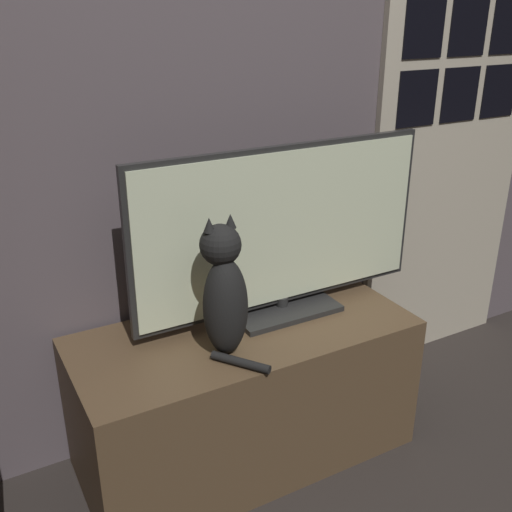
# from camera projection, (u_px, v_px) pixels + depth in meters

# --- Properties ---
(wall_back) EXTENTS (4.80, 0.05, 2.60)m
(wall_back) POSITION_uv_depth(u_px,v_px,m) (200.00, 91.00, 2.02)
(wall_back) COLOR #564C51
(wall_back) RESTS_ON ground_plane
(tv_stand) EXTENTS (1.19, 0.53, 0.53)m
(tv_stand) POSITION_uv_depth(u_px,v_px,m) (245.00, 393.00, 2.18)
(tv_stand) COLOR brown
(tv_stand) RESTS_ON ground_plane
(tv) EXTENTS (1.13, 0.24, 0.61)m
(tv) POSITION_uv_depth(u_px,v_px,m) (283.00, 234.00, 2.10)
(tv) COLOR black
(tv) RESTS_ON tv_stand
(cat) EXTENTS (0.15, 0.28, 0.46)m
(cat) POSITION_uv_depth(u_px,v_px,m) (224.00, 293.00, 1.87)
(cat) COLOR black
(cat) RESTS_ON tv_stand
(door) EXTENTS (0.84, 0.04, 2.05)m
(door) POSITION_uv_depth(u_px,v_px,m) (452.00, 135.00, 2.61)
(door) COLOR #B2A893
(door) RESTS_ON ground_plane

